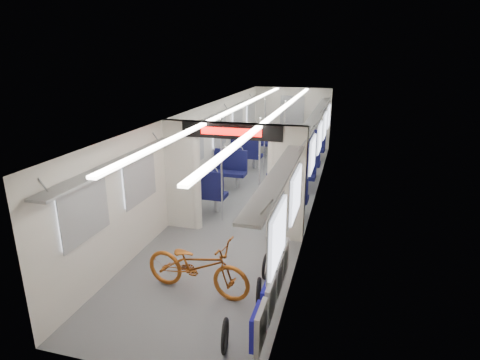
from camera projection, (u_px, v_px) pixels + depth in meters
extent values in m
plane|color=#515456|center=(255.00, 199.00, 10.24)|extent=(12.00, 12.00, 0.00)
cube|color=beige|center=(201.00, 152.00, 10.25)|extent=(0.02, 12.00, 2.30)
cube|color=beige|center=(315.00, 160.00, 9.51)|extent=(0.02, 12.00, 2.30)
cube|color=beige|center=(292.00, 118.00, 15.38)|extent=(2.90, 0.02, 2.30)
cube|color=beige|center=(130.00, 288.00, 4.38)|extent=(2.90, 0.02, 2.30)
cube|color=silver|center=(257.00, 109.00, 9.53)|extent=(2.90, 12.00, 0.02)
cube|color=white|center=(234.00, 109.00, 9.68)|extent=(0.12, 11.40, 0.04)
cube|color=white|center=(279.00, 111.00, 9.40)|extent=(0.12, 11.40, 0.04)
cube|color=beige|center=(182.00, 182.00, 8.38)|extent=(0.65, 0.18, 2.00)
cube|color=beige|center=(288.00, 192.00, 7.81)|extent=(0.65, 0.18, 2.00)
cube|color=beige|center=(233.00, 130.00, 7.74)|extent=(2.90, 0.18, 0.30)
cylinder|color=beige|center=(196.00, 183.00, 8.30)|extent=(0.20, 0.20, 2.00)
cylinder|color=beige|center=(272.00, 190.00, 7.89)|extent=(0.20, 0.20, 2.00)
cube|color=black|center=(231.00, 131.00, 7.64)|extent=(2.00, 0.03, 0.30)
cube|color=#FF0C07|center=(231.00, 132.00, 7.62)|extent=(1.20, 0.02, 0.14)
cube|color=silver|center=(83.00, 213.00, 5.77)|extent=(0.04, 1.00, 0.75)
cube|color=silver|center=(278.00, 236.00, 5.04)|extent=(0.04, 1.00, 0.75)
cube|color=silver|center=(139.00, 180.00, 7.23)|extent=(0.04, 1.00, 0.75)
cube|color=silver|center=(296.00, 194.00, 6.51)|extent=(0.04, 1.00, 0.75)
cube|color=silver|center=(194.00, 147.00, 9.71)|extent=(0.04, 1.00, 0.75)
cube|color=silver|center=(313.00, 154.00, 8.98)|extent=(0.04, 1.00, 0.75)
cube|color=silver|center=(219.00, 132.00, 11.45)|extent=(0.04, 1.00, 0.75)
cube|color=silver|center=(320.00, 137.00, 10.73)|extent=(0.04, 1.00, 0.75)
cube|color=silver|center=(237.00, 121.00, 13.19)|extent=(0.04, 1.00, 0.75)
cube|color=silver|center=(325.00, 125.00, 12.47)|extent=(0.04, 1.00, 0.75)
cube|color=silver|center=(251.00, 113.00, 14.84)|extent=(0.04, 1.00, 0.75)
cube|color=silver|center=(329.00, 117.00, 14.12)|extent=(0.04, 1.00, 0.75)
cube|color=gray|center=(119.00, 162.00, 6.29)|extent=(0.30, 3.60, 0.04)
cube|color=gray|center=(279.00, 175.00, 5.64)|extent=(0.30, 3.60, 0.04)
cube|color=gray|center=(230.00, 110.00, 11.79)|extent=(0.30, 7.60, 0.04)
cube|color=gray|center=(317.00, 113.00, 11.14)|extent=(0.30, 7.60, 0.04)
cube|color=gray|center=(292.00, 122.00, 15.37)|extent=(0.90, 0.05, 2.00)
imported|color=#964B15|center=(197.00, 265.00, 6.18)|extent=(1.82, 0.83, 0.92)
cube|color=gray|center=(261.00, 327.00, 4.62)|extent=(0.06, 0.46, 0.52)
cube|color=navy|center=(256.00, 326.00, 4.64)|extent=(0.06, 0.42, 0.44)
cube|color=gray|center=(270.00, 300.00, 5.13)|extent=(0.06, 0.46, 0.52)
cube|color=navy|center=(266.00, 299.00, 5.14)|extent=(0.06, 0.42, 0.44)
cube|color=gray|center=(278.00, 278.00, 5.63)|extent=(0.06, 0.46, 0.52)
cube|color=navy|center=(274.00, 277.00, 5.64)|extent=(0.06, 0.42, 0.44)
cube|color=gray|center=(285.00, 259.00, 6.13)|extent=(0.06, 0.46, 0.52)
cube|color=navy|center=(281.00, 258.00, 6.15)|extent=(0.06, 0.42, 0.44)
torus|color=black|center=(225.00, 338.00, 5.01)|extent=(0.13, 0.45, 0.45)
torus|color=black|center=(259.00, 294.00, 5.91)|extent=(0.11, 0.45, 0.45)
torus|color=black|center=(266.00, 268.00, 6.63)|extent=(0.06, 0.45, 0.44)
cube|color=#0C0D36|center=(216.00, 196.00, 9.33)|extent=(0.47, 0.44, 0.10)
cylinder|color=gray|center=(216.00, 205.00, 9.40)|extent=(0.10, 0.10, 0.35)
cube|color=#0C0D36|center=(213.00, 184.00, 9.06)|extent=(0.47, 0.08, 0.58)
torus|color=silver|center=(213.00, 172.00, 8.97)|extent=(0.24, 0.03, 0.24)
cube|color=#0C0D36|center=(237.00, 174.00, 10.97)|extent=(0.47, 0.44, 0.10)
cylinder|color=gray|center=(237.00, 182.00, 11.04)|extent=(0.10, 0.10, 0.35)
cube|color=#0C0D36|center=(239.00, 160.00, 11.03)|extent=(0.47, 0.08, 0.58)
torus|color=silver|center=(239.00, 150.00, 10.94)|extent=(0.24, 0.03, 0.24)
cube|color=#0C0D36|center=(197.00, 194.00, 9.45)|extent=(0.47, 0.44, 0.10)
cylinder|color=gray|center=(198.00, 203.00, 9.52)|extent=(0.10, 0.10, 0.35)
cube|color=#0C0D36|center=(194.00, 182.00, 9.18)|extent=(0.47, 0.08, 0.58)
torus|color=silver|center=(193.00, 170.00, 9.09)|extent=(0.24, 0.03, 0.24)
cube|color=#0C0D36|center=(221.00, 173.00, 11.09)|extent=(0.47, 0.44, 0.10)
cylinder|color=gray|center=(221.00, 180.00, 11.16)|extent=(0.10, 0.10, 0.35)
cube|color=#0C0D36|center=(223.00, 159.00, 11.15)|extent=(0.47, 0.08, 0.58)
torus|color=silver|center=(222.00, 149.00, 11.06)|extent=(0.24, 0.03, 0.24)
cube|color=#0C0D36|center=(278.00, 197.00, 9.24)|extent=(0.46, 0.43, 0.10)
cylinder|color=gray|center=(277.00, 206.00, 9.31)|extent=(0.10, 0.10, 0.35)
cube|color=#0C0D36|center=(277.00, 186.00, 8.98)|extent=(0.46, 0.08, 0.56)
torus|color=silver|center=(277.00, 174.00, 8.89)|extent=(0.23, 0.03, 0.23)
cube|color=#0C0D36|center=(289.00, 175.00, 10.83)|extent=(0.46, 0.43, 0.10)
cylinder|color=gray|center=(289.00, 183.00, 10.90)|extent=(0.10, 0.10, 0.35)
cube|color=#0C0D36|center=(291.00, 162.00, 10.89)|extent=(0.46, 0.08, 0.56)
torus|color=silver|center=(291.00, 152.00, 10.81)|extent=(0.23, 0.03, 0.23)
cube|color=#0C0D36|center=(298.00, 199.00, 9.12)|extent=(0.46, 0.43, 0.10)
cylinder|color=gray|center=(297.00, 208.00, 9.19)|extent=(0.10, 0.10, 0.35)
cube|color=#0C0D36|center=(298.00, 188.00, 8.86)|extent=(0.46, 0.08, 0.56)
torus|color=silver|center=(298.00, 175.00, 8.77)|extent=(0.23, 0.03, 0.23)
cube|color=#0C0D36|center=(307.00, 177.00, 10.72)|extent=(0.46, 0.43, 0.10)
cylinder|color=gray|center=(306.00, 185.00, 10.78)|extent=(0.10, 0.10, 0.35)
cube|color=#0C0D36|center=(308.00, 163.00, 10.77)|extent=(0.46, 0.08, 0.56)
torus|color=silver|center=(309.00, 153.00, 10.69)|extent=(0.23, 0.03, 0.23)
cube|color=#0C0D36|center=(254.00, 156.00, 12.80)|extent=(0.49, 0.46, 0.10)
cylinder|color=gray|center=(254.00, 163.00, 12.87)|extent=(0.10, 0.10, 0.35)
cube|color=#0C0D36|center=(253.00, 147.00, 12.52)|extent=(0.49, 0.09, 0.60)
torus|color=silver|center=(253.00, 137.00, 12.43)|extent=(0.25, 0.03, 0.25)
cube|color=#0C0D36|center=(266.00, 144.00, 14.49)|extent=(0.49, 0.46, 0.10)
cylinder|color=gray|center=(266.00, 150.00, 14.56)|extent=(0.10, 0.10, 0.35)
cube|color=#0C0D36|center=(267.00, 133.00, 14.55)|extent=(0.49, 0.09, 0.60)
torus|color=silver|center=(268.00, 125.00, 14.46)|extent=(0.25, 0.03, 0.25)
cube|color=#0C0D36|center=(240.00, 155.00, 12.92)|extent=(0.49, 0.46, 0.10)
cylinder|color=gray|center=(240.00, 162.00, 12.99)|extent=(0.10, 0.10, 0.35)
cube|color=#0C0D36|center=(238.00, 146.00, 12.64)|extent=(0.49, 0.09, 0.60)
torus|color=silver|center=(238.00, 137.00, 12.55)|extent=(0.25, 0.03, 0.25)
cube|color=#0C0D36|center=(254.00, 143.00, 14.61)|extent=(0.49, 0.46, 0.10)
cylinder|color=gray|center=(253.00, 149.00, 14.68)|extent=(0.10, 0.10, 0.35)
cube|color=#0C0D36|center=(255.00, 133.00, 14.67)|extent=(0.49, 0.09, 0.60)
torus|color=silver|center=(255.00, 125.00, 14.58)|extent=(0.25, 0.03, 0.25)
cube|color=#0C0D36|center=(296.00, 163.00, 12.06)|extent=(0.49, 0.46, 0.10)
cylinder|color=gray|center=(296.00, 170.00, 12.13)|extent=(0.10, 0.10, 0.35)
cube|color=#0C0D36|center=(296.00, 153.00, 11.79)|extent=(0.49, 0.09, 0.60)
torus|color=silver|center=(296.00, 143.00, 11.69)|extent=(0.25, 0.03, 0.25)
cube|color=#0C0D36|center=(304.00, 149.00, 13.76)|extent=(0.49, 0.46, 0.10)
cylinder|color=gray|center=(303.00, 155.00, 13.83)|extent=(0.10, 0.10, 0.35)
cube|color=#0C0D36|center=(305.00, 138.00, 13.82)|extent=(0.49, 0.09, 0.60)
torus|color=silver|center=(305.00, 129.00, 13.73)|extent=(0.25, 0.03, 0.25)
cube|color=#0C0D36|center=(312.00, 164.00, 11.94)|extent=(0.49, 0.46, 0.10)
cylinder|color=gray|center=(311.00, 171.00, 12.01)|extent=(0.10, 0.10, 0.35)
cube|color=#0C0D36|center=(312.00, 154.00, 11.67)|extent=(0.49, 0.09, 0.60)
torus|color=silver|center=(312.00, 144.00, 11.57)|extent=(0.25, 0.03, 0.25)
cube|color=#0C0D36|center=(317.00, 150.00, 13.64)|extent=(0.49, 0.46, 0.10)
cylinder|color=gray|center=(317.00, 156.00, 13.71)|extent=(0.10, 0.10, 0.35)
cube|color=#0C0D36|center=(318.00, 139.00, 13.70)|extent=(0.49, 0.09, 0.60)
torus|color=silver|center=(319.00, 130.00, 13.61)|extent=(0.25, 0.03, 0.25)
cylinder|color=silver|center=(222.00, 171.00, 8.62)|extent=(0.04, 0.04, 2.30)
cylinder|color=silver|center=(259.00, 170.00, 8.69)|extent=(0.04, 0.04, 2.30)
cylinder|color=silver|center=(264.00, 138.00, 11.86)|extent=(0.04, 0.04, 2.30)
cylinder|color=silver|center=(284.00, 141.00, 11.43)|extent=(0.04, 0.04, 2.30)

